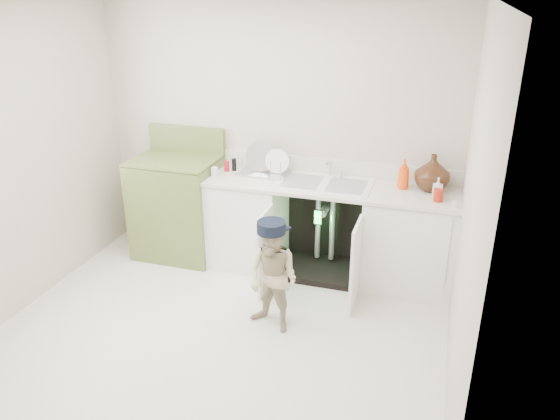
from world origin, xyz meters
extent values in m
plane|color=beige|center=(0.00, 0.00, 0.00)|extent=(3.50, 3.50, 0.00)
cube|color=beige|center=(0.00, 1.50, 1.25)|extent=(3.50, 2.50, 0.02)
cube|color=beige|center=(0.00, -1.50, 1.25)|extent=(3.50, 2.50, 0.02)
cube|color=beige|center=(-1.75, 0.00, 1.25)|extent=(2.50, 3.00, 0.02)
cube|color=beige|center=(1.75, 0.00, 1.25)|extent=(2.50, 3.00, 0.02)
cube|color=white|center=(-0.25, 1.20, 0.43)|extent=(0.80, 0.60, 0.86)
cube|color=white|center=(1.35, 1.20, 0.43)|extent=(0.80, 0.60, 0.86)
cube|color=black|center=(0.55, 1.47, 0.43)|extent=(0.80, 0.06, 0.86)
cube|color=black|center=(0.55, 1.20, 0.03)|extent=(0.80, 0.60, 0.06)
cylinder|color=gray|center=(0.48, 1.30, 0.45)|extent=(0.05, 0.05, 0.70)
cylinder|color=gray|center=(0.62, 1.30, 0.45)|extent=(0.05, 0.05, 0.70)
cylinder|color=gray|center=(0.55, 1.25, 0.62)|extent=(0.07, 0.18, 0.07)
cube|color=white|center=(0.15, 0.70, 0.40)|extent=(0.03, 0.40, 0.76)
cube|color=white|center=(0.95, 0.70, 0.40)|extent=(0.02, 0.40, 0.76)
cube|color=silver|center=(0.55, 1.20, 0.89)|extent=(2.44, 0.64, 0.03)
cube|color=silver|center=(0.55, 1.49, 0.98)|extent=(2.44, 0.02, 0.15)
cube|color=white|center=(0.55, 1.20, 0.90)|extent=(0.85, 0.55, 0.02)
cube|color=gray|center=(0.34, 1.20, 0.91)|extent=(0.34, 0.40, 0.01)
cube|color=gray|center=(0.76, 1.20, 0.91)|extent=(0.34, 0.40, 0.01)
cylinder|color=silver|center=(0.55, 1.42, 0.99)|extent=(0.03, 0.03, 0.17)
cylinder|color=silver|center=(0.55, 1.36, 1.06)|extent=(0.02, 0.14, 0.02)
cylinder|color=silver|center=(0.66, 1.42, 0.94)|extent=(0.04, 0.04, 0.06)
cylinder|color=silver|center=(1.68, 0.89, 0.55)|extent=(0.01, 0.01, 0.70)
cube|color=silver|center=(1.68, 0.98, 0.93)|extent=(0.04, 0.02, 0.06)
cube|color=silver|center=(-0.06, 1.32, 0.91)|extent=(0.48, 0.32, 0.02)
cylinder|color=silver|center=(-0.10, 1.34, 1.00)|extent=(0.30, 0.11, 0.29)
cylinder|color=white|center=(0.07, 1.32, 0.98)|extent=(0.23, 0.06, 0.23)
cylinder|color=silver|center=(-0.25, 1.22, 0.99)|extent=(0.01, 0.01, 0.14)
cylinder|color=silver|center=(-0.16, 1.22, 0.99)|extent=(0.01, 0.01, 0.14)
cylinder|color=silver|center=(-0.06, 1.22, 0.99)|extent=(0.01, 0.01, 0.14)
cylinder|color=silver|center=(0.03, 1.22, 0.99)|extent=(0.01, 0.01, 0.14)
cylinder|color=silver|center=(0.13, 1.22, 0.99)|extent=(0.01, 0.01, 0.14)
imported|color=#482814|center=(1.48, 1.34, 1.06)|extent=(0.31, 0.31, 0.32)
imported|color=#F74A0D|center=(1.24, 1.30, 1.03)|extent=(0.10, 0.10, 0.27)
imported|color=silver|center=(1.54, 1.14, 0.99)|extent=(0.08, 0.08, 0.18)
cylinder|color=#B1220F|center=(1.55, 1.08, 0.96)|extent=(0.08, 0.08, 0.11)
cylinder|color=red|center=(-0.43, 1.28, 0.95)|extent=(0.05, 0.05, 0.10)
cylinder|color=tan|center=(-0.61, 1.20, 0.94)|extent=(0.06, 0.06, 0.08)
cylinder|color=black|center=(-0.37, 1.32, 0.96)|extent=(0.04, 0.04, 0.12)
cube|color=white|center=(-0.48, 1.10, 0.95)|extent=(0.05, 0.05, 0.09)
cube|color=#5C7232|center=(-0.93, 1.18, 0.49)|extent=(0.81, 0.65, 0.98)
cube|color=#5C7232|center=(-0.93, 1.18, 1.00)|extent=(0.81, 0.65, 0.02)
cube|color=#5C7232|center=(-0.93, 1.46, 1.13)|extent=(0.81, 0.06, 0.26)
cylinder|color=black|center=(-1.14, 1.02, 0.99)|extent=(0.18, 0.18, 0.02)
cylinder|color=silver|center=(-1.14, 1.02, 1.00)|extent=(0.21, 0.21, 0.01)
cylinder|color=black|center=(-1.14, 1.33, 0.99)|extent=(0.18, 0.18, 0.02)
cylinder|color=silver|center=(-1.14, 1.33, 1.00)|extent=(0.21, 0.21, 0.01)
cylinder|color=black|center=(-0.73, 1.02, 0.99)|extent=(0.18, 0.18, 0.02)
cylinder|color=silver|center=(-0.73, 1.02, 1.00)|extent=(0.21, 0.21, 0.01)
cylinder|color=black|center=(-0.73, 1.33, 0.99)|extent=(0.18, 0.18, 0.02)
cylinder|color=silver|center=(-0.73, 1.33, 1.00)|extent=(0.21, 0.21, 0.01)
imported|color=#C1B38B|center=(0.39, 0.19, 0.46)|extent=(0.53, 0.47, 0.91)
cylinder|color=black|center=(0.39, 0.19, 0.88)|extent=(0.28, 0.28, 0.09)
cube|color=black|center=(0.42, 0.28, 0.85)|extent=(0.19, 0.14, 0.01)
cube|color=black|center=(0.58, 0.86, 0.72)|extent=(0.07, 0.01, 0.14)
cube|color=#26F23F|center=(0.58, 0.85, 0.72)|extent=(0.06, 0.00, 0.12)
camera|label=1|loc=(1.54, -3.35, 2.60)|focal=35.00mm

